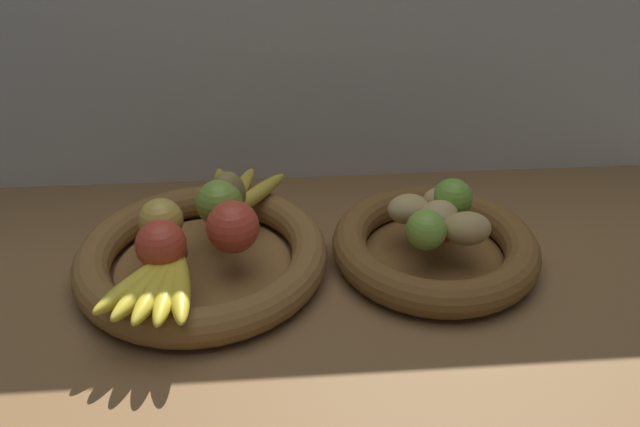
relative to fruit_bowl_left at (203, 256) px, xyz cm
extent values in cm
cube|color=brown|center=(19.77, 0.98, -4.07)|extent=(140.00, 90.00, 3.00)
cube|color=silver|center=(19.77, 30.98, 24.93)|extent=(140.00, 3.00, 55.00)
cylinder|color=brown|center=(0.00, 0.00, -2.07)|extent=(27.28, 27.28, 1.00)
torus|color=brown|center=(0.00, 0.00, 0.19)|extent=(38.77, 38.77, 5.51)
cylinder|color=brown|center=(36.48, 0.00, -2.07)|extent=(22.23, 22.23, 1.00)
torus|color=brown|center=(36.48, 0.00, 0.19)|extent=(32.63, 32.63, 5.51)
sphere|color=#CC422D|center=(-4.62, -6.08, 6.55)|extent=(7.21, 7.21, 7.21)
sphere|color=#CC422D|center=(5.27, -2.60, 6.86)|extent=(7.83, 7.83, 7.83)
sphere|color=#7AA338|center=(2.81, 4.81, 6.63)|extent=(7.38, 7.38, 7.38)
sphere|color=gold|center=(-5.68, 0.55, 6.30)|extent=(6.71, 6.71, 6.71)
ellipsoid|color=olive|center=(4.00, 7.22, 6.78)|extent=(7.86, 7.68, 7.68)
ellipsoid|color=yellow|center=(-7.10, -11.34, 4.34)|extent=(11.47, 14.34, 2.80)
ellipsoid|color=yellow|center=(-5.82, -12.09, 4.34)|extent=(9.18, 15.39, 2.80)
ellipsoid|color=yellow|center=(-4.42, -12.59, 4.34)|extent=(6.56, 15.89, 2.80)
ellipsoid|color=yellow|center=(-2.94, -12.82, 4.34)|extent=(3.70, 15.82, 2.80)
ellipsoid|color=yellow|center=(-1.46, -12.76, 4.34)|extent=(4.85, 15.92, 2.80)
sphere|color=brown|center=(-2.49, -4.99, 4.34)|extent=(2.52, 2.52, 2.52)
ellipsoid|color=gold|center=(8.20, 11.02, 4.25)|extent=(11.88, 15.25, 2.62)
ellipsoid|color=gold|center=(5.45, 12.31, 4.25)|extent=(6.78, 16.96, 2.62)
ellipsoid|color=gold|center=(2.43, 12.53, 4.25)|extent=(4.40, 17.03, 2.62)
sphere|color=brown|center=(3.33, 4.16, 4.25)|extent=(2.35, 2.35, 2.35)
ellipsoid|color=tan|center=(36.48, 0.00, 5.46)|extent=(8.64, 8.21, 5.04)
ellipsoid|color=tan|center=(32.51, 3.08, 5.24)|extent=(7.78, 6.70, 4.60)
ellipsoid|color=tan|center=(40.00, -3.52, 5.45)|extent=(7.37, 5.62, 5.01)
ellipsoid|color=tan|center=(38.68, 4.85, 5.31)|extent=(7.81, 6.19, 4.73)
sphere|color=#7AAD3D|center=(33.63, -4.27, 6.00)|extent=(6.11, 6.11, 6.11)
sphere|color=#6B9E33|center=(39.80, 4.27, 6.17)|extent=(6.45, 6.45, 6.45)
cone|color=red|center=(37.67, -3.58, 3.82)|extent=(10.49, 3.43, 1.75)
camera|label=1|loc=(12.32, -77.80, 55.02)|focal=34.12mm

